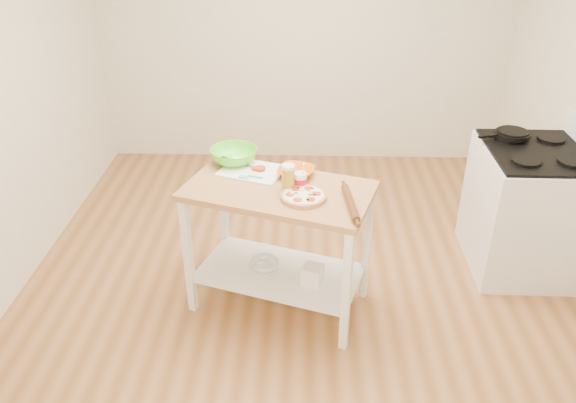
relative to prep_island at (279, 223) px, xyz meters
The scene contains 15 objects.
room_shell 0.74m from the prep_island, 54.93° to the left, with size 4.04×4.54×2.74m.
prep_island is the anchor object (origin of this frame).
gas_stove 1.86m from the prep_island, 16.52° to the left, with size 0.71×0.83×1.11m.
skillet 1.83m from the prep_island, 23.99° to the left, with size 0.38×0.25×0.03m.
pizza 0.33m from the prep_island, 39.32° to the right, with size 0.28×0.28×0.04m.
cutting_board 0.39m from the prep_island, 128.40° to the left, with size 0.48×0.42×0.04m.
spatula 0.35m from the prep_island, 148.47° to the left, with size 0.16×0.05×0.01m.
knife 0.54m from the prep_island, 132.98° to the left, with size 0.24×0.16×0.01m.
orange_bowl 0.34m from the prep_island, 57.68° to the left, with size 0.23×0.23×0.06m, color orange.
green_bowl 0.57m from the prep_island, 131.27° to the left, with size 0.31×0.31×0.10m, color #5FE02B.
beer_pint 0.34m from the prep_island, 18.66° to the right, with size 0.08×0.08×0.17m.
yogurt_tub 0.33m from the prep_island, ahead, with size 0.08×0.08×0.18m.
rolling_pin 0.55m from the prep_island, 26.91° to the right, with size 0.05×0.05×0.39m, color #5B3414.
shelf_glass_bowl 0.37m from the prep_island, 161.53° to the left, with size 0.20×0.20×0.06m, color silver.
shelf_bin 0.41m from the prep_island, 26.14° to the right, with size 0.12×0.12×0.12m, color white.
Camera 1 is at (0.01, -3.26, 2.53)m, focal length 35.00 mm.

